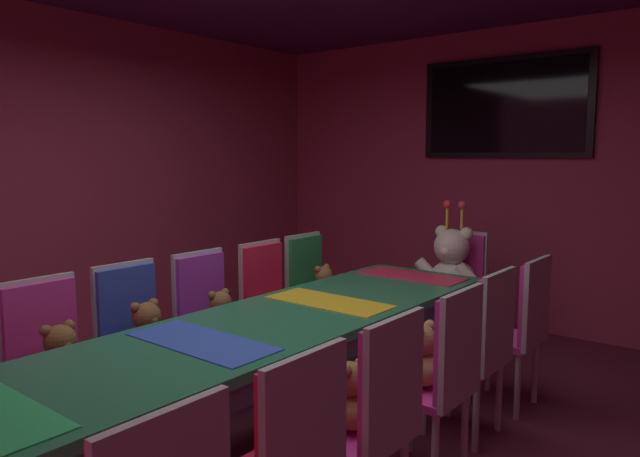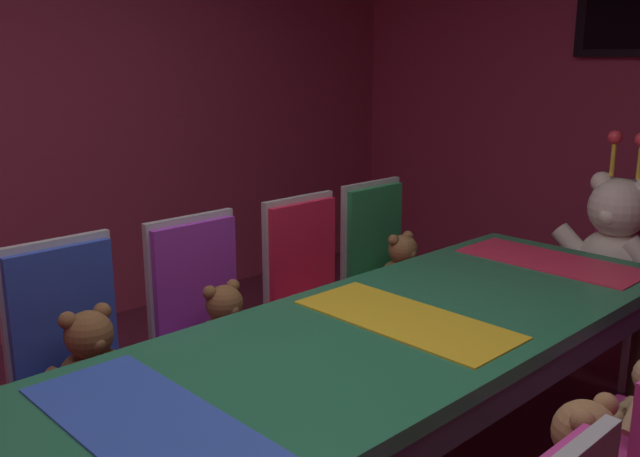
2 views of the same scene
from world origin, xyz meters
name	(u,v)px [view 2 (image 2 of 2)]	position (x,y,z in m)	size (l,w,h in m)	color
banquet_table	(298,389)	(0.00, 0.00, 0.66)	(0.90, 3.46, 0.75)	#26724C
chair_left_2	(73,350)	(-0.86, -0.29, 0.60)	(0.42, 0.41, 0.98)	#2D47B2
teddy_left_2	(92,362)	(-0.72, -0.29, 0.60)	(0.27, 0.35, 0.33)	brown
chair_left_3	(204,313)	(-0.84, 0.25, 0.60)	(0.42, 0.41, 0.98)	purple
teddy_left_3	(226,325)	(-0.70, 0.25, 0.58)	(0.24, 0.31, 0.29)	brown
chair_left_4	(310,282)	(-0.83, 0.83, 0.60)	(0.42, 0.41, 0.98)	red
chair_left_5	(381,258)	(-0.86, 1.35, 0.60)	(0.42, 0.41, 0.98)	#268C4C
teddy_left_5	(403,267)	(-0.71, 1.35, 0.58)	(0.24, 0.31, 0.29)	olive
throne_chair	(626,257)	(0.00, 2.27, 0.60)	(0.41, 0.42, 0.98)	#CC338C
king_teddy_bear	(614,241)	(0.00, 2.11, 0.71)	(0.62, 0.48, 0.79)	silver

